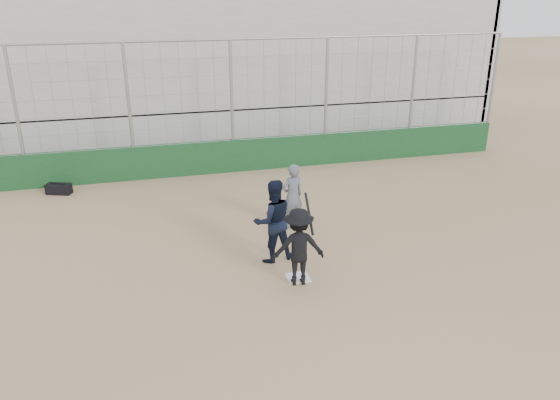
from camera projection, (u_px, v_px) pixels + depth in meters
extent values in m
plane|color=#7D6244|center=(298.00, 278.00, 10.92)|extent=(90.00, 90.00, 0.00)
cube|color=white|center=(298.00, 278.00, 10.91)|extent=(0.44, 0.44, 0.02)
cube|color=#12391B|center=(234.00, 156.00, 17.02)|extent=(18.00, 0.25, 1.00)
cylinder|color=gray|center=(232.00, 108.00, 16.47)|extent=(0.10, 0.10, 4.00)
cylinder|color=gray|center=(492.00, 94.00, 18.64)|extent=(0.10, 0.10, 4.00)
cylinder|color=gray|center=(230.00, 39.00, 15.73)|extent=(18.00, 0.07, 0.07)
cube|color=#9D9D9D|center=(210.00, 113.00, 21.36)|extent=(20.00, 6.70, 1.60)
cube|color=#9D9D9D|center=(207.00, 36.00, 20.29)|extent=(20.00, 6.70, 4.20)
cube|color=#9D9D9D|center=(444.00, 50.00, 22.99)|extent=(0.25, 6.70, 6.10)
imported|color=black|center=(299.00, 247.00, 10.48)|extent=(1.08, 0.71, 1.56)
cylinder|color=black|center=(309.00, 214.00, 10.45)|extent=(0.07, 0.57, 0.71)
imported|color=black|center=(273.00, 235.00, 11.41)|extent=(1.00, 0.84, 1.19)
sphere|color=maroon|center=(273.00, 214.00, 11.23)|extent=(0.28, 0.28, 0.28)
imported|color=#4F5764|center=(292.00, 199.00, 12.98)|extent=(0.66, 0.53, 1.43)
cube|color=black|center=(59.00, 189.00, 15.27)|extent=(0.74, 0.51, 0.29)
cylinder|color=black|center=(58.00, 183.00, 15.21)|extent=(0.43, 0.19, 0.04)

